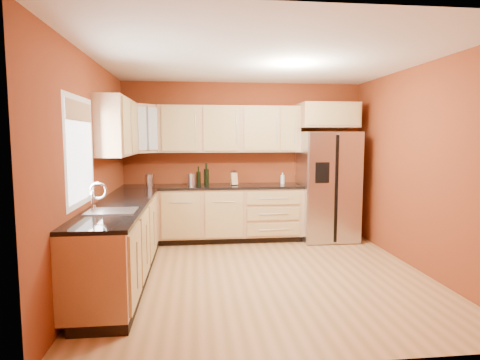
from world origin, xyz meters
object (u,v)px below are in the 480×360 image
object	(u,v)px
refrigerator	(327,186)
soap_dispenser	(282,178)
wine_bottle_a	(199,176)
knife_block	(234,179)
canister_left	(192,180)

from	to	relation	value
refrigerator	soap_dispenser	world-z (taller)	refrigerator
soap_dispenser	wine_bottle_a	bearing A→B (deg)	-178.03
wine_bottle_a	soap_dispenser	xyz separation A→B (m)	(1.39, 0.05, -0.06)
refrigerator	knife_block	bearing A→B (deg)	177.19
knife_block	refrigerator	bearing A→B (deg)	-13.50
canister_left	refrigerator	bearing A→B (deg)	0.29
wine_bottle_a	knife_block	xyz separation A→B (m)	(0.57, 0.00, -0.06)
refrigerator	knife_block	distance (m)	1.55
refrigerator	wine_bottle_a	world-z (taller)	refrigerator
soap_dispenser	knife_block	bearing A→B (deg)	-176.70
knife_block	soap_dispenser	xyz separation A→B (m)	(0.81, 0.05, -0.00)
wine_bottle_a	knife_block	distance (m)	0.58
refrigerator	canister_left	size ratio (longest dim) A/B	8.75
refrigerator	canister_left	distance (m)	2.23
canister_left	wine_bottle_a	bearing A→B (deg)	38.68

